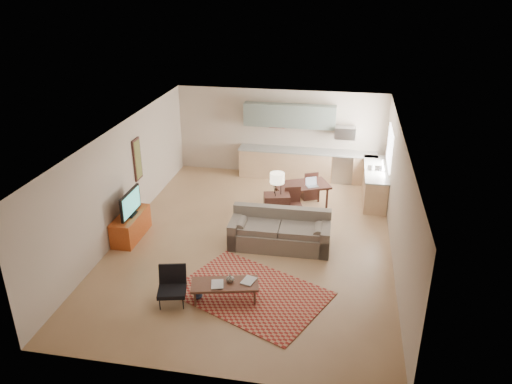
% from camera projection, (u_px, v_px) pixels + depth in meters
% --- Properties ---
extents(room, '(9.00, 9.00, 9.00)m').
position_uv_depth(room, '(254.00, 189.00, 11.56)').
color(room, '#9C744E').
rests_on(room, ground).
extents(kitchen_counter_back, '(4.26, 0.64, 0.92)m').
position_uv_depth(kitchen_counter_back, '(307.00, 164.00, 15.53)').
color(kitchen_counter_back, tan).
rests_on(kitchen_counter_back, ground).
extents(kitchen_counter_right, '(0.64, 2.26, 0.92)m').
position_uv_depth(kitchen_counter_right, '(375.00, 184.00, 14.14)').
color(kitchen_counter_right, tan).
rests_on(kitchen_counter_right, ground).
extents(kitchen_range, '(0.62, 0.62, 0.90)m').
position_uv_depth(kitchen_range, '(342.00, 167.00, 15.35)').
color(kitchen_range, '#A5A8AD').
rests_on(kitchen_range, ground).
extents(kitchen_microwave, '(0.62, 0.40, 0.35)m').
position_uv_depth(kitchen_microwave, '(345.00, 133.00, 14.92)').
color(kitchen_microwave, '#A5A8AD').
rests_on(kitchen_microwave, room).
extents(upper_cabinets, '(2.80, 0.34, 0.70)m').
position_uv_depth(upper_cabinets, '(290.00, 116.00, 15.16)').
color(upper_cabinets, slate).
rests_on(upper_cabinets, room).
extents(window_right, '(0.02, 1.40, 1.05)m').
position_uv_depth(window_right, '(390.00, 148.00, 13.64)').
color(window_right, white).
rests_on(window_right, room).
extents(wall_art_left, '(0.06, 0.42, 1.10)m').
position_uv_depth(wall_art_left, '(138.00, 159.00, 12.82)').
color(wall_art_left, olive).
rests_on(wall_art_left, room).
extents(triptych, '(1.70, 0.04, 0.50)m').
position_uv_depth(triptych, '(277.00, 120.00, 15.43)').
color(triptych, beige).
rests_on(triptych, room).
extents(rug, '(3.44, 3.01, 0.02)m').
position_uv_depth(rug, '(251.00, 293.00, 10.11)').
color(rug, maroon).
rests_on(rug, floor).
extents(sofa, '(2.46, 1.10, 0.85)m').
position_uv_depth(sofa, '(280.00, 230.00, 11.69)').
color(sofa, '#6B6055').
rests_on(sofa, floor).
extents(coffee_table, '(1.41, 0.81, 0.40)m').
position_uv_depth(coffee_table, '(225.00, 292.00, 9.84)').
color(coffee_table, '#4F2D20').
rests_on(coffee_table, floor).
extents(book_a, '(0.38, 0.43, 0.03)m').
position_uv_depth(book_a, '(211.00, 285.00, 9.69)').
color(book_a, maroon).
rests_on(book_a, coffee_table).
extents(book_b, '(0.40, 0.45, 0.02)m').
position_uv_depth(book_b, '(243.00, 279.00, 9.86)').
color(book_b, navy).
rests_on(book_b, coffee_table).
extents(vase, '(0.17, 0.17, 0.17)m').
position_uv_depth(vase, '(230.00, 278.00, 9.77)').
color(vase, black).
rests_on(vase, coffee_table).
extents(armchair, '(0.75, 0.75, 0.71)m').
position_uv_depth(armchair, '(172.00, 287.00, 9.70)').
color(armchair, black).
rests_on(armchair, floor).
extents(tv_credenza, '(0.51, 1.33, 0.61)m').
position_uv_depth(tv_credenza, '(131.00, 226.00, 12.13)').
color(tv_credenza, '#9C3B14').
rests_on(tv_credenza, floor).
extents(tv, '(0.10, 1.02, 0.61)m').
position_uv_depth(tv, '(130.00, 203.00, 11.87)').
color(tv, black).
rests_on(tv, tv_credenza).
extents(console_table, '(0.74, 0.58, 0.76)m').
position_uv_depth(console_table, '(277.00, 208.00, 12.88)').
color(console_table, '#371C17').
rests_on(console_table, floor).
extents(table_lamp, '(0.41, 0.41, 0.61)m').
position_uv_depth(table_lamp, '(277.00, 184.00, 12.60)').
color(table_lamp, beige).
rests_on(table_lamp, console_table).
extents(dining_table, '(1.64, 1.34, 0.72)m').
position_uv_depth(dining_table, '(301.00, 197.00, 13.57)').
color(dining_table, '#371C17').
rests_on(dining_table, floor).
extents(dining_chair_near, '(0.53, 0.55, 0.88)m').
position_uv_depth(dining_chair_near, '(294.00, 205.00, 12.89)').
color(dining_chair_near, '#371C17').
rests_on(dining_chair_near, floor).
extents(dining_chair_far, '(0.55, 0.56, 0.85)m').
position_uv_depth(dining_chair_far, '(309.00, 184.00, 14.19)').
color(dining_chair_far, '#371C17').
rests_on(dining_chair_far, floor).
extents(laptop, '(0.37, 0.34, 0.23)m').
position_uv_depth(laptop, '(313.00, 183.00, 13.24)').
color(laptop, '#A5A8AD').
rests_on(laptop, dining_table).
extents(soap_bottle, '(0.12, 0.12, 0.19)m').
position_uv_depth(soap_bottle, '(373.00, 167.00, 13.77)').
color(soap_bottle, beige).
rests_on(soap_bottle, kitchen_counter_right).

